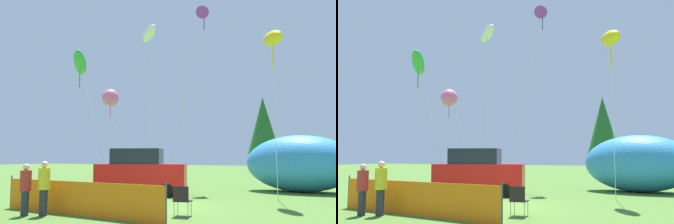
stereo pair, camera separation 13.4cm
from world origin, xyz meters
The scene contains 13 objects.
ground_plane centered at (0.00, 0.00, 0.00)m, with size 120.00×120.00×0.00m, color #4C752D.
parked_car centered at (-2.43, 3.32, 1.07)m, with size 4.58×2.88×2.22m.
folding_chair centered at (1.76, -1.85, 0.55)m, with size 0.58×0.58×0.93m.
inflatable_cat centered at (5.41, 7.83, 1.36)m, with size 7.99×3.67×2.95m.
safety_fence centered at (-1.32, -3.01, 0.53)m, with size 6.54×0.87×1.16m.
spectator_in_grey_shirt centered at (-2.27, -3.49, 0.93)m, with size 0.37×0.37×1.70m.
spectator_in_yellow_shirt centered at (-2.80, -3.72, 0.88)m, with size 0.35×0.35×1.62m.
kite_purple_delta centered at (-0.50, 7.48, 10.49)m, with size 2.46×2.04×11.24m.
kite_green_fish centered at (-5.63, 2.59, 6.63)m, with size 2.49×2.64×7.23m.
kite_yellow_hero centered at (4.00, 3.00, 6.80)m, with size 1.41×1.94×7.26m.
kite_white_ghost centered at (-3.89, 6.99, 9.29)m, with size 2.05×2.24×9.74m.
kite_pink_octopus centered at (-6.67, 7.16, 5.55)m, with size 3.27×1.14×6.10m.
horizon_tree_east centered at (-1.18, 31.31, 5.36)m, with size 3.66×3.66×8.73m.
Camera 2 is at (6.25, -12.81, 1.86)m, focal length 40.00 mm.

